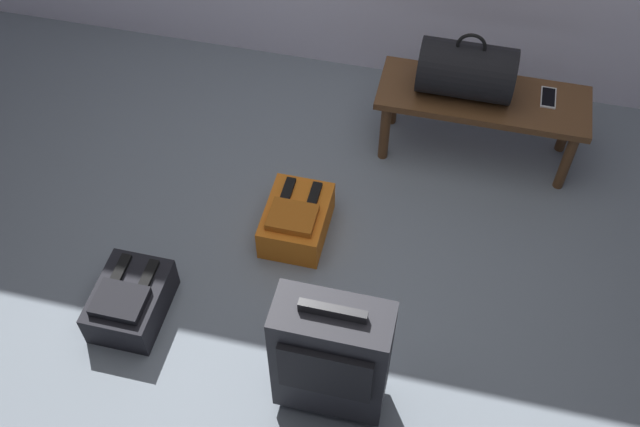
# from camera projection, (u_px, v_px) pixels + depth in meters

# --- Properties ---
(ground_plane) EXTENTS (6.60, 6.60, 0.00)m
(ground_plane) POSITION_uv_depth(u_px,v_px,m) (310.00, 292.00, 3.27)
(ground_plane) COLOR slate
(bench) EXTENTS (1.00, 0.36, 0.39)m
(bench) POSITION_uv_depth(u_px,v_px,m) (482.00, 105.00, 3.55)
(bench) COLOR brown
(bench) RESTS_ON ground
(duffel_bag_black) EXTENTS (0.44, 0.26, 0.34)m
(duffel_bag_black) POSITION_uv_depth(u_px,v_px,m) (466.00, 70.00, 3.41)
(duffel_bag_black) COLOR black
(duffel_bag_black) RESTS_ON bench
(cell_phone) EXTENTS (0.07, 0.14, 0.01)m
(cell_phone) POSITION_uv_depth(u_px,v_px,m) (548.00, 97.00, 3.48)
(cell_phone) COLOR silver
(cell_phone) RESTS_ON bench
(suitcase_upright_charcoal) EXTENTS (0.42, 0.22, 0.68)m
(suitcase_upright_charcoal) POSITION_uv_depth(u_px,v_px,m) (331.00, 357.00, 2.68)
(suitcase_upright_charcoal) COLOR black
(suitcase_upright_charcoal) RESTS_ON ground
(backpack_orange) EXTENTS (0.28, 0.38, 0.21)m
(backpack_orange) POSITION_uv_depth(u_px,v_px,m) (296.00, 220.00, 3.41)
(backpack_orange) COLOR orange
(backpack_orange) RESTS_ON ground
(backpack_dark) EXTENTS (0.28, 0.38, 0.21)m
(backpack_dark) POSITION_uv_depth(u_px,v_px,m) (130.00, 301.00, 3.13)
(backpack_dark) COLOR black
(backpack_dark) RESTS_ON ground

